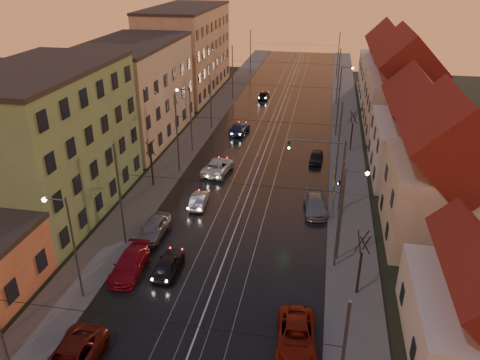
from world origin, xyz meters
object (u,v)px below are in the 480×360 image
Objects in this scene: street_lamp_3 at (342,88)px; parked_left_3 at (154,228)px; parked_right_0 at (296,336)px; driving_car_2 at (218,166)px; driving_car_4 at (264,95)px; parked_right_2 at (316,157)px; parked_left_2 at (129,264)px; street_lamp_1 at (346,206)px; traffic_light_mast at (332,166)px; driving_car_3 at (239,128)px; driving_car_1 at (199,200)px; street_lamp_0 at (69,239)px; driving_car_0 at (168,264)px; parked_right_1 at (315,204)px; street_lamp_2 at (188,114)px.

street_lamp_3 is 1.73× the size of parked_left_3.
driving_car_2 is at bearing 109.58° from parked_right_0.
driving_car_4 is 1.07× the size of parked_right_2.
driving_car_2 is 19.26m from parked_left_2.
parked_left_3 is (-15.80, 0.71, -4.10)m from street_lamp_1.
street_lamp_1 is at bearing -82.09° from traffic_light_mast.
driving_car_4 is at bearing -88.03° from driving_car_3.
driving_car_2 is 1.07× the size of driving_car_3.
parked_right_0 is (-2.78, -45.68, -4.16)m from street_lamp_3.
street_lamp_3 is 32.55m from driving_car_1.
driving_car_1 is 0.99× the size of driving_car_4.
street_lamp_1 is at bearing 149.40° from driving_car_1.
driving_car_4 is 0.75× the size of parked_right_0.
street_lamp_0 is 1.59× the size of parked_left_2.
driving_car_3 is at bearing -94.08° from driving_car_1.
driving_car_2 is (0.04, 7.88, 0.10)m from driving_car_1.
parked_right_1 is (10.62, 11.64, -0.00)m from driving_car_0.
street_lamp_3 is 2.03× the size of driving_car_4.
driving_car_0 is at bearing -163.15° from street_lamp_1.
street_lamp_0 is 36.36m from driving_car_3.
traffic_light_mast reaches higher than driving_car_3.
parked_left_2 is at bearing -139.48° from traffic_light_mast.
driving_car_1 is 6.40m from parked_left_3.
driving_car_1 is 16.70m from parked_right_2.
parked_left_3 is at bearing 137.34° from parked_right_0.
street_lamp_2 is 19.87m from parked_left_3.
parked_right_2 is (0.07, 29.15, -0.10)m from parked_right_0.
street_lamp_3 reaches higher than driving_car_1.
driving_car_1 is 0.79× the size of parked_right_1.
driving_car_1 is 11.48m from parked_left_2.
street_lamp_0 and street_lamp_3 have the same top height.
street_lamp_3 is 1.61× the size of driving_car_3.
driving_car_1 is at bearing -173.75° from traffic_light_mast.
street_lamp_1 is 1.73× the size of parked_left_3.
parked_left_2 is at bearing -84.45° from street_lamp_2.
traffic_light_mast reaches higher than parked_right_1.
parked_right_0 is (10.60, -24.21, -0.01)m from driving_car_2.
parked_right_1 is (11.05, -6.82, -0.03)m from driving_car_2.
driving_car_3 is 32.47m from parked_left_2.
parked_left_3 is at bearing -114.12° from street_lamp_3.
street_lamp_3 reaches higher than parked_left_3.
driving_car_2 is 1.02× the size of parked_right_0.
parked_left_2 reaches higher than driving_car_4.
street_lamp_1 is at bearing -79.67° from parked_right_2.
street_lamp_1 is 2.03× the size of driving_car_4.
street_lamp_3 reaches higher than parked_right_2.
street_lamp_2 and street_lamp_3 have the same top height.
parked_right_2 is at bearing -1.97° from street_lamp_2.
parked_right_1 is 1.33× the size of parked_right_2.
street_lamp_3 is 2.18× the size of parked_right_2.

